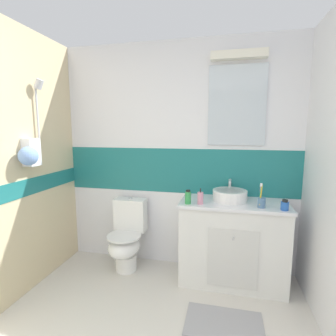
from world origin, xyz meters
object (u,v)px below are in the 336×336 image
(toilet, at_px, (127,237))
(toothbrush_cup, at_px, (261,201))
(sink_basin, at_px, (230,195))
(soap_dispenser, at_px, (200,198))
(lotion_bottle_short, at_px, (188,197))
(hair_gel_jar, at_px, (285,205))

(toilet, xyz_separation_m, toothbrush_cup, (1.39, -0.14, 0.55))
(toilet, bearing_deg, sink_basin, 1.58)
(sink_basin, distance_m, toothbrush_cup, 0.33)
(soap_dispenser, distance_m, lotion_bottle_short, 0.12)
(toilet, relative_size, toothbrush_cup, 3.40)
(soap_dispenser, bearing_deg, lotion_bottle_short, -168.92)
(toilet, bearing_deg, lotion_bottle_short, -13.62)
(sink_basin, height_order, toothbrush_cup, toothbrush_cup)
(toothbrush_cup, xyz_separation_m, lotion_bottle_short, (-0.67, -0.03, 0.00))
(soap_dispenser, distance_m, hair_gel_jar, 0.75)
(toilet, xyz_separation_m, soap_dispenser, (0.83, -0.15, 0.54))
(toilet, distance_m, lotion_bottle_short, 0.92)
(hair_gel_jar, bearing_deg, soap_dispenser, 177.71)
(sink_basin, xyz_separation_m, lotion_bottle_short, (-0.39, -0.20, 0.01))
(toilet, bearing_deg, hair_gel_jar, -6.50)
(toothbrush_cup, distance_m, hair_gel_jar, 0.20)
(sink_basin, bearing_deg, soap_dispenser, -146.95)
(soap_dispenser, relative_size, hair_gel_jar, 1.62)
(sink_basin, xyz_separation_m, hair_gel_jar, (0.47, -0.21, -0.02))
(toothbrush_cup, distance_m, soap_dispenser, 0.56)
(sink_basin, relative_size, soap_dispenser, 2.45)
(toilet, height_order, lotion_bottle_short, lotion_bottle_short)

